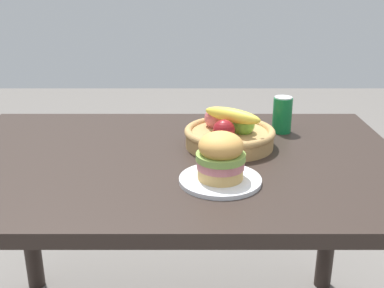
% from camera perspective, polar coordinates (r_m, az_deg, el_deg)
% --- Properties ---
extents(dining_table, '(1.40, 0.90, 0.75)m').
position_cam_1_polar(dining_table, '(1.46, -2.03, -5.16)').
color(dining_table, '#2D231E').
rests_on(dining_table, ground_plane).
extents(plate, '(0.22, 0.22, 0.01)m').
position_cam_1_polar(plate, '(1.25, 3.57, -4.42)').
color(plate, white).
rests_on(plate, dining_table).
extents(sandwich, '(0.13, 0.13, 0.13)m').
position_cam_1_polar(sandwich, '(1.22, 3.64, -1.48)').
color(sandwich, '#DBAD60').
rests_on(sandwich, plate).
extents(soda_can, '(0.07, 0.07, 0.13)m').
position_cam_1_polar(soda_can, '(1.65, 11.08, 3.53)').
color(soda_can, '#147238').
rests_on(soda_can, dining_table).
extents(fruit_basket, '(0.29, 0.29, 0.14)m').
position_cam_1_polar(fruit_basket, '(1.49, 4.69, 1.30)').
color(fruit_basket, tan).
rests_on(fruit_basket, dining_table).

